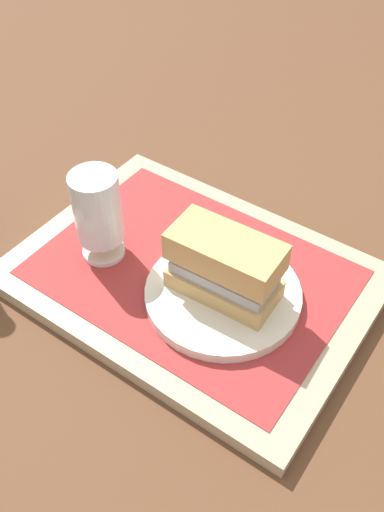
# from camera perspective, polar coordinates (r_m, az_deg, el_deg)

# --- Properties ---
(ground_plane) EXTENTS (3.00, 3.00, 0.00)m
(ground_plane) POSITION_cam_1_polar(r_m,az_deg,el_deg) (0.73, -0.00, -2.74)
(ground_plane) COLOR brown
(tray) EXTENTS (0.44, 0.32, 0.02)m
(tray) POSITION_cam_1_polar(r_m,az_deg,el_deg) (0.72, -0.00, -2.22)
(tray) COLOR tan
(tray) RESTS_ON ground_plane
(placemat) EXTENTS (0.38, 0.27, 0.00)m
(placemat) POSITION_cam_1_polar(r_m,az_deg,el_deg) (0.72, -0.00, -1.65)
(placemat) COLOR #9E2D2D
(placemat) RESTS_ON tray
(plate) EXTENTS (0.19, 0.19, 0.01)m
(plate) POSITION_cam_1_polar(r_m,az_deg,el_deg) (0.68, 3.16, -3.89)
(plate) COLOR silver
(plate) RESTS_ON placemat
(sandwich) EXTENTS (0.13, 0.07, 0.08)m
(sandwich) POSITION_cam_1_polar(r_m,az_deg,el_deg) (0.65, 3.08, -0.88)
(sandwich) COLOR tan
(sandwich) RESTS_ON plate
(beer_glass) EXTENTS (0.06, 0.06, 0.12)m
(beer_glass) POSITION_cam_1_polar(r_m,az_deg,el_deg) (0.70, -9.54, 4.37)
(beer_glass) COLOR silver
(beer_glass) RESTS_ON placemat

